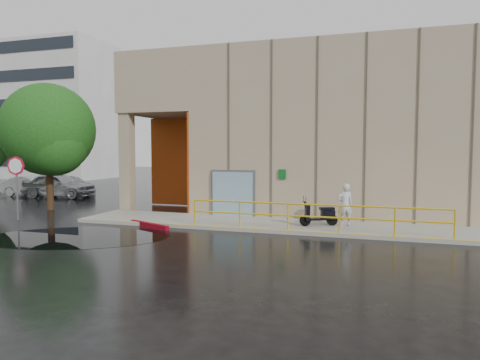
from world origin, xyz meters
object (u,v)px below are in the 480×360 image
(stop_sign, at_px, (16,174))
(car_a, at_px, (59,185))
(red_curb, at_px, (149,225))
(scooter, at_px, (319,209))
(person, at_px, (345,205))
(car_b, at_px, (32,186))
(tree_near, at_px, (50,133))
(car_c, at_px, (71,185))

(stop_sign, xyz_separation_m, car_a, (-4.70, 8.24, -1.26))
(stop_sign, height_order, red_curb, stop_sign)
(scooter, bearing_deg, car_a, 137.03)
(car_a, bearing_deg, red_curb, -130.52)
(person, relative_size, red_curb, 0.71)
(red_curb, distance_m, car_b, 15.88)
(person, bearing_deg, red_curb, -7.65)
(scooter, distance_m, tree_near, 14.62)
(person, bearing_deg, car_a, -39.19)
(red_curb, bearing_deg, stop_sign, -178.71)
(red_curb, bearing_deg, car_b, 148.84)
(car_a, xyz_separation_m, tree_near, (3.84, -5.08, 3.22))
(person, xyz_separation_m, car_a, (-19.00, 6.28, -0.18))
(red_curb, relative_size, tree_near, 0.36)
(scooter, height_order, car_b, car_b)
(red_curb, xyz_separation_m, car_b, (-13.58, 8.21, 0.59))
(car_b, bearing_deg, red_curb, -123.97)
(stop_sign, bearing_deg, car_a, 134.80)
(car_a, bearing_deg, stop_sign, -155.16)
(car_b, bearing_deg, car_a, -95.68)
(car_b, bearing_deg, person, -109.52)
(person, distance_m, scooter, 1.03)
(person, relative_size, car_c, 0.41)
(scooter, relative_size, car_a, 0.33)
(scooter, xyz_separation_m, car_b, (-20.32, 6.67, -0.15))
(car_c, bearing_deg, car_b, 176.36)
(person, distance_m, car_b, 22.24)
(car_a, height_order, car_b, car_a)
(red_curb, bearing_deg, car_c, 138.97)
(tree_near, bearing_deg, stop_sign, -74.72)
(person, distance_m, car_c, 22.26)
(car_a, height_order, tree_near, tree_near)
(person, relative_size, tree_near, 0.26)
(scooter, bearing_deg, car_c, 131.05)
(red_curb, relative_size, car_a, 0.50)
(red_curb, height_order, car_a, car_a)
(scooter, bearing_deg, tree_near, 151.08)
(car_a, distance_m, car_b, 2.30)
(car_b, bearing_deg, scooter, -110.97)
(red_curb, height_order, car_b, car_b)
(scooter, height_order, car_c, scooter)
(scooter, height_order, red_curb, scooter)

